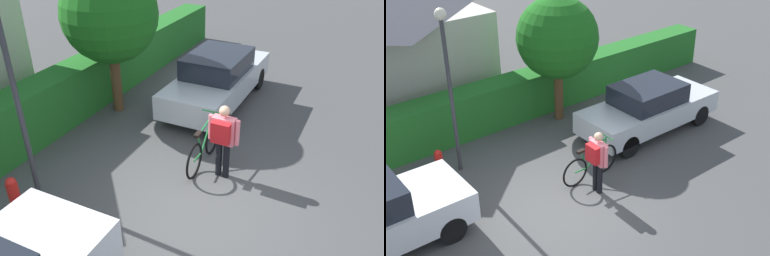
{
  "view_description": "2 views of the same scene",
  "coord_description": "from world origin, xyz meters",
  "views": [
    {
      "loc": [
        -5.13,
        -2.16,
        4.93
      ],
      "look_at": [
        1.58,
        0.94,
        0.73
      ],
      "focal_mm": 37.27,
      "sensor_mm": 36.0,
      "label": 1
    },
    {
      "loc": [
        -5.45,
        -7.22,
        7.06
      ],
      "look_at": [
        1.38,
        1.02,
        1.27
      ],
      "focal_mm": 46.69,
      "sensor_mm": 36.0,
      "label": 2
    }
  ],
  "objects": [
    {
      "name": "parked_car_far",
      "position": [
        4.35,
        1.44,
        0.75
      ],
      "size": [
        4.33,
        1.69,
        1.47
      ],
      "color": "silver",
      "rests_on": "ground"
    },
    {
      "name": "bicycle",
      "position": [
        1.43,
        0.59,
        0.42
      ],
      "size": [
        1.77,
        0.5,
        1.04
      ],
      "color": "black",
      "rests_on": "ground"
    },
    {
      "name": "tree_kerbside",
      "position": [
        2.86,
        3.72,
        2.56
      ],
      "size": [
        2.39,
        2.39,
        3.77
      ],
      "color": "brown",
      "rests_on": "ground"
    },
    {
      "name": "person_rider",
      "position": [
        1.17,
        0.08,
        0.96
      ],
      "size": [
        0.35,
        0.65,
        1.6
      ],
      "color": "black",
      "rests_on": "ground"
    },
    {
      "name": "ground_plane",
      "position": [
        0.0,
        0.0,
        0.0
      ],
      "size": [
        60.0,
        60.0,
        0.0
      ],
      "primitive_type": "plane",
      "color": "#484848"
    },
    {
      "name": "fire_hydrant",
      "position": [
        -1.44,
        2.99,
        0.41
      ],
      "size": [
        0.2,
        0.2,
        0.81
      ],
      "color": "red",
      "rests_on": "ground"
    },
    {
      "name": "street_lamp",
      "position": [
        -0.88,
        3.04,
        2.71
      ],
      "size": [
        0.28,
        0.28,
        4.19
      ],
      "color": "#38383D",
      "rests_on": "ground"
    },
    {
      "name": "hedge_row",
      "position": [
        0.0,
        4.61,
        0.66
      ],
      "size": [
        19.74,
        0.9,
        1.33
      ],
      "primitive_type": "cube",
      "color": "#226B24",
      "rests_on": "ground"
    }
  ]
}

